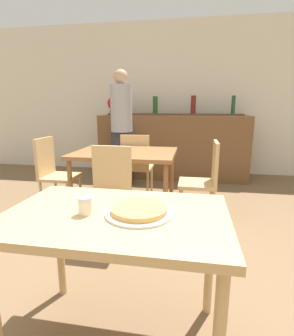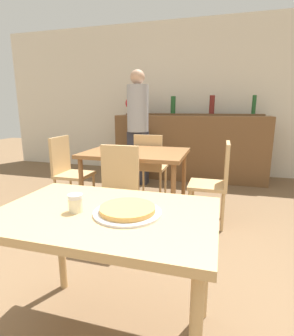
{
  "view_description": "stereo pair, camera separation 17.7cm",
  "coord_description": "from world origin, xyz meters",
  "px_view_note": "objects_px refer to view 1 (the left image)",
  "views": [
    {
      "loc": [
        0.36,
        -1.15,
        1.25
      ],
      "look_at": [
        0.06,
        0.55,
        0.85
      ],
      "focal_mm": 28.0,
      "sensor_mm": 36.0,
      "label": 1
    },
    {
      "loc": [
        0.53,
        -1.11,
        1.25
      ],
      "look_at": [
        0.06,
        0.55,
        0.85
      ],
      "focal_mm": 28.0,
      "sensor_mm": 36.0,
      "label": 2
    }
  ],
  "objects_px": {
    "chair_far_side_front": "(109,189)",
    "potted_plant": "(114,105)",
    "chair_far_side_right": "(205,177)",
    "cheese_shaker": "(85,205)",
    "chair_far_side_back": "(137,163)",
    "pizza_tray": "(139,211)",
    "chair_far_side_left": "(54,170)",
    "person_standing": "(122,124)"
  },
  "relations": [
    {
      "from": "cheese_shaker",
      "to": "person_standing",
      "type": "relative_size",
      "value": 0.05
    },
    {
      "from": "chair_far_side_front",
      "to": "chair_far_side_back",
      "type": "xyz_separation_m",
      "value": [
        0.0,
        1.2,
        0.0
      ]
    },
    {
      "from": "person_standing",
      "to": "potted_plant",
      "type": "height_order",
      "value": "person_standing"
    },
    {
      "from": "chair_far_side_back",
      "to": "person_standing",
      "type": "bearing_deg",
      "value": -60.13
    },
    {
      "from": "chair_far_side_back",
      "to": "chair_far_side_right",
      "type": "distance_m",
      "value": 1.08
    },
    {
      "from": "pizza_tray",
      "to": "potted_plant",
      "type": "height_order",
      "value": "potted_plant"
    },
    {
      "from": "chair_far_side_back",
      "to": "person_standing",
      "type": "distance_m",
      "value": 0.91
    },
    {
      "from": "chair_far_side_front",
      "to": "chair_far_side_left",
      "type": "relative_size",
      "value": 1.0
    },
    {
      "from": "cheese_shaker",
      "to": "potted_plant",
      "type": "height_order",
      "value": "potted_plant"
    },
    {
      "from": "chair_far_side_front",
      "to": "chair_far_side_back",
      "type": "relative_size",
      "value": 1.0
    },
    {
      "from": "chair_far_side_back",
      "to": "potted_plant",
      "type": "height_order",
      "value": "potted_plant"
    },
    {
      "from": "chair_far_side_front",
      "to": "cheese_shaker",
      "type": "distance_m",
      "value": 1.18
    },
    {
      "from": "chair_far_side_left",
      "to": "cheese_shaker",
      "type": "distance_m",
      "value": 2.09
    },
    {
      "from": "chair_far_side_right",
      "to": "pizza_tray",
      "type": "distance_m",
      "value": 1.74
    },
    {
      "from": "chair_far_side_front",
      "to": "chair_far_side_back",
      "type": "distance_m",
      "value": 1.2
    },
    {
      "from": "chair_far_side_front",
      "to": "cheese_shaker",
      "type": "height_order",
      "value": "chair_far_side_front"
    },
    {
      "from": "chair_far_side_back",
      "to": "chair_far_side_right",
      "type": "height_order",
      "value": "same"
    },
    {
      "from": "cheese_shaker",
      "to": "chair_far_side_back",
      "type": "bearing_deg",
      "value": 96.27
    },
    {
      "from": "person_standing",
      "to": "pizza_tray",
      "type": "bearing_deg",
      "value": -73.16
    },
    {
      "from": "chair_far_side_front",
      "to": "person_standing",
      "type": "height_order",
      "value": "person_standing"
    },
    {
      "from": "chair_far_side_front",
      "to": "chair_far_side_left",
      "type": "distance_m",
      "value": 1.08
    },
    {
      "from": "person_standing",
      "to": "chair_far_side_left",
      "type": "bearing_deg",
      "value": -111.94
    },
    {
      "from": "cheese_shaker",
      "to": "chair_far_side_front",
      "type": "bearing_deg",
      "value": 102.8
    },
    {
      "from": "chair_far_side_back",
      "to": "potted_plant",
      "type": "xyz_separation_m",
      "value": [
        -0.66,
        1.2,
        0.78
      ]
    },
    {
      "from": "potted_plant",
      "to": "chair_far_side_right",
      "type": "bearing_deg",
      "value": -49.16
    },
    {
      "from": "chair_far_side_left",
      "to": "potted_plant",
      "type": "distance_m",
      "value": 1.97
    },
    {
      "from": "chair_far_side_right",
      "to": "cheese_shaker",
      "type": "height_order",
      "value": "chair_far_side_right"
    },
    {
      "from": "chair_far_side_left",
      "to": "chair_far_side_right",
      "type": "height_order",
      "value": "same"
    },
    {
      "from": "chair_far_side_left",
      "to": "potted_plant",
      "type": "bearing_deg",
      "value": -7.42
    },
    {
      "from": "chair_far_side_right",
      "to": "potted_plant",
      "type": "relative_size",
      "value": 2.75
    },
    {
      "from": "potted_plant",
      "to": "chair_far_side_left",
      "type": "bearing_deg",
      "value": -97.42
    },
    {
      "from": "pizza_tray",
      "to": "cheese_shaker",
      "type": "distance_m",
      "value": 0.26
    },
    {
      "from": "chair_far_side_back",
      "to": "pizza_tray",
      "type": "relative_size",
      "value": 2.74
    },
    {
      "from": "chair_far_side_right",
      "to": "pizza_tray",
      "type": "height_order",
      "value": "chair_far_side_right"
    },
    {
      "from": "chair_far_side_left",
      "to": "cheese_shaker",
      "type": "relative_size",
      "value": 10.25
    },
    {
      "from": "chair_far_side_front",
      "to": "pizza_tray",
      "type": "bearing_deg",
      "value": -64.79
    },
    {
      "from": "chair_far_side_front",
      "to": "chair_far_side_left",
      "type": "xyz_separation_m",
      "value": [
        -0.89,
        0.6,
        0.0
      ]
    },
    {
      "from": "chair_far_side_front",
      "to": "cheese_shaker",
      "type": "xyz_separation_m",
      "value": [
        0.25,
        -1.12,
        0.28
      ]
    },
    {
      "from": "chair_far_side_back",
      "to": "cheese_shaker",
      "type": "relative_size",
      "value": 10.25
    },
    {
      "from": "chair_far_side_front",
      "to": "potted_plant",
      "type": "xyz_separation_m",
      "value": [
        -0.66,
        2.4,
        0.78
      ]
    },
    {
      "from": "chair_far_side_right",
      "to": "chair_far_side_back",
      "type": "bearing_deg",
      "value": -123.85
    },
    {
      "from": "potted_plant",
      "to": "cheese_shaker",
      "type": "bearing_deg",
      "value": -75.43
    }
  ]
}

